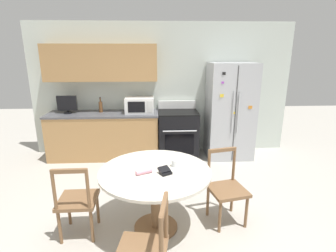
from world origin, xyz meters
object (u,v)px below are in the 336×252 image
Objects in this scene: dining_chair_right at (226,189)px; wallet at (165,171)px; microwave at (140,105)px; counter_bottle at (101,106)px; dining_chair_near at (145,251)px; countertop_tv at (67,104)px; dining_chair_left at (77,201)px; candle_glass at (175,163)px; oven_range at (178,134)px; refrigerator at (230,111)px.

wallet is (-0.76, -0.20, 0.35)m from dining_chair_right.
counter_bottle reaches higher than microwave.
dining_chair_near is (0.20, -3.17, -0.61)m from microwave.
dining_chair_near is at bearing 33.48° from dining_chair_right.
countertop_tv reaches higher than dining_chair_near.
dining_chair_left is 1.18m from candle_glass.
dining_chair_left is at bearing -119.97° from oven_range.
countertop_tv is 4.41× the size of candle_glass.
dining_chair_right is at bearing 14.77° from wallet.
dining_chair_near is (0.96, -3.23, -0.58)m from counter_bottle.
microwave is 3.24× the size of wallet.
counter_bottle is 3.41m from dining_chair_near.
dining_chair_left is at bearing -6.38° from dining_chair_right.
refrigerator reaches higher than counter_bottle.
countertop_tv is 3.39m from dining_chair_right.
counter_bottle is (0.61, 0.07, -0.07)m from countertop_tv.
oven_range is 1.98× the size of microwave.
oven_range is at bearing 83.97° from candle_glass.
dining_chair_left is at bearing -85.95° from counter_bottle.
dining_chair_right is (-0.60, -2.10, -0.49)m from refrigerator.
candle_glass is at bearing -60.30° from counter_bottle.
candle_glass is at bearing -96.03° from oven_range.
microwave is at bearing 177.35° from refrigerator.
dining_chair_left is (0.79, -2.35, -0.65)m from countertop_tv.
countertop_tv is at bearing -173.33° from counter_bottle.
refrigerator reaches higher than wallet.
dining_chair_near is at bearing -46.76° from dining_chair_left.
refrigerator is 1.76m from microwave.
oven_range reaches higher than wallet.
countertop_tv is at bearing 178.83° from refrigerator.
dining_chair_near is at bearing -103.98° from wallet.
dining_chair_right is 10.88× the size of candle_glass.
microwave is 0.61× the size of dining_chair_left.
dining_chair_near is at bearing -108.10° from candle_glass.
oven_range is (-1.01, 0.03, -0.45)m from refrigerator.
microwave is 2.43m from wallet.
candle_glass is at bearing -9.19° from dining_chair_near.
dining_chair_right is (1.16, -2.18, -0.61)m from microwave.
candle_glass is (-0.23, -2.14, 0.32)m from oven_range.
refrigerator is at bearing 59.63° from candle_glass.
microwave is 2.54m from dining_chair_right.
dining_chair_right is 0.73m from candle_glass.
dining_chair_left is (0.17, -2.42, -0.58)m from counter_bottle.
dining_chair_right is 0.86m from wallet.
countertop_tv is 3.58m from dining_chair_near.
oven_range is 3.65× the size of counter_bottle.
countertop_tv is 2.97m from wallet.
microwave is at bearing 103.38° from candle_glass.
dining_chair_right is (1.74, 0.19, 0.00)m from dining_chair_left.
microwave is at bearing 12.53° from dining_chair_near.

